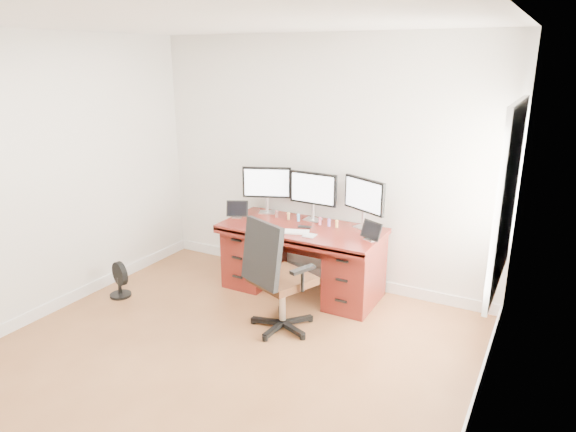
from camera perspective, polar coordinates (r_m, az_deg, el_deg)
The scene contains 21 objects.
ground at distance 4.36m, azimuth -9.89°, elevation -17.35°, with size 4.50×4.50×0.00m, color brown.
back_wall at distance 5.63m, azimuth 3.66°, elevation 5.90°, with size 4.00×0.10×2.70m, color white.
right_wall at distance 3.09m, azimuth 20.83°, elevation -4.84°, with size 0.10×4.50×2.70m.
desk at distance 5.53m, azimuth 1.63°, elevation -4.53°, with size 1.70×0.80×0.75m.
office_chair at distance 4.79m, azimuth -1.11°, elevation -8.70°, with size 0.76×0.76×1.09m.
floor_fan at distance 5.78m, azimuth -18.26°, elevation -6.79°, with size 0.27×0.22×0.38m.
monitor_left at distance 5.79m, azimuth -2.37°, elevation 3.57°, with size 0.52×0.24×0.53m.
monitor_center at distance 5.52m, azimuth 2.81°, elevation 2.89°, with size 0.55×0.15×0.53m.
monitor_right at distance 5.31m, azimuth 8.46°, elevation 2.12°, with size 0.51×0.27×0.53m.
tablet_left at distance 5.70m, azimuth -5.71°, elevation 0.66°, with size 0.25×0.16×0.19m.
tablet_right at distance 5.03m, azimuth 9.20°, elevation -1.76°, with size 0.25×0.16×0.19m.
keyboard at distance 5.21m, azimuth 0.69°, elevation -1.76°, with size 0.30×0.13×0.01m, color white.
trackpad at distance 5.11m, azimuth 2.41°, elevation -2.17°, with size 0.12×0.12×0.01m, color silver.
drawing_tablet at distance 5.38m, azimuth -2.44°, elevation -1.17°, with size 0.21×0.14×0.01m, color black.
phone at distance 5.37m, azimuth 1.86°, elevation -1.22°, with size 0.14×0.07×0.01m, color black.
figurine_brown at distance 5.67m, azimuth -1.28°, elevation 0.28°, with size 0.04×0.04×0.09m.
figurine_yellow at distance 5.60m, azimuth 0.05°, elevation 0.06°, with size 0.04×0.04×0.09m.
figurine_blue at distance 5.55m, azimuth 1.16°, elevation -0.11°, with size 0.04×0.04×0.09m.
figurine_pink at distance 5.44m, azimuth 3.58°, elevation -0.50°, with size 0.04×0.04×0.09m.
figurine_purple at distance 5.40m, azimuth 4.58°, elevation -0.66°, with size 0.04×0.04×0.09m.
figurine_orange at distance 5.37m, azimuth 5.44°, elevation -0.80°, with size 0.04×0.04×0.09m.
Camera 1 is at (2.31, -2.76, 2.46)m, focal length 32.00 mm.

